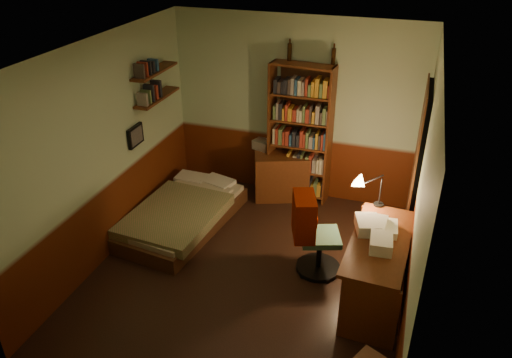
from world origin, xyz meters
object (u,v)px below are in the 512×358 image
(desk, at_px, (376,270))
(bookshelf, at_px, (300,135))
(dresser, at_px, (281,177))
(mini_stereo, at_px, (263,145))
(bed, at_px, (181,207))
(desk_lamp, at_px, (382,179))
(office_chair, at_px, (320,235))

(desk, bearing_deg, bookshelf, 128.75)
(dresser, distance_m, mini_stereo, 0.54)
(bed, bearing_deg, dresser, 54.40)
(mini_stereo, distance_m, desk, 2.70)
(bed, relative_size, mini_stereo, 7.36)
(bed, xyz_separation_m, desk, (2.61, -0.65, 0.10))
(bookshelf, relative_size, desk, 1.41)
(dresser, distance_m, bookshelf, 0.70)
(desk_lamp, bearing_deg, bookshelf, 155.10)
(mini_stereo, distance_m, office_chair, 2.04)
(bookshelf, height_order, office_chair, bookshelf)
(bed, distance_m, dresser, 1.56)
(office_chair, bearing_deg, desk, -41.93)
(desk_lamp, height_order, office_chair, desk_lamp)
(dresser, distance_m, desk, 2.36)
(bed, relative_size, dresser, 2.42)
(dresser, bearing_deg, desk, -69.33)
(bed, xyz_separation_m, desk_lamp, (2.52, 0.06, 0.82))
(dresser, distance_m, office_chair, 1.75)
(dresser, relative_size, bookshelf, 0.38)
(office_chair, bearing_deg, dresser, 101.16)
(bed, relative_size, bookshelf, 0.93)
(mini_stereo, xyz_separation_m, office_chair, (1.21, -1.63, -0.25))
(dresser, bearing_deg, desk_lamp, -56.75)
(bed, xyz_separation_m, office_chair, (1.94, -0.37, 0.22))
(dresser, bearing_deg, bed, -153.46)
(desk_lamp, xyz_separation_m, office_chair, (-0.58, -0.43, -0.60))
(mini_stereo, height_order, desk, mini_stereo)
(desk, bearing_deg, mini_stereo, 138.04)
(dresser, relative_size, office_chair, 0.77)
(bookshelf, distance_m, desk, 2.37)
(bed, height_order, desk_lamp, desk_lamp)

